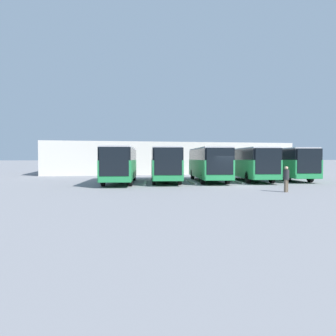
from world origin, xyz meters
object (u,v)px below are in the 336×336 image
at_px(bus_0, 285,163).
at_px(bus_2, 208,163).
at_px(bus_4, 120,163).
at_px(bus_3, 165,163).
at_px(bus_1, 249,163).
at_px(pedestrian, 286,178).

height_order(bus_0, bus_2, same).
bearing_deg(bus_4, bus_3, -163.68).
xyz_separation_m(bus_2, bus_3, (4.34, -0.25, 0.00)).
distance_m(bus_2, bus_3, 4.35).
xyz_separation_m(bus_0, bus_1, (4.34, 0.49, 0.00)).
bearing_deg(bus_0, bus_3, 9.86).
xyz_separation_m(bus_4, pedestrian, (-10.50, 10.40, -0.89)).
bearing_deg(bus_3, bus_1, -173.04).
bearing_deg(bus_3, bus_0, -170.14).
distance_m(bus_3, bus_4, 4.37).
bearing_deg(pedestrian, bus_3, 85.29).
distance_m(bus_0, bus_2, 8.69).
bearing_deg(bus_4, pedestrian, 144.47).
xyz_separation_m(bus_3, pedestrian, (-6.17, 10.94, -0.89)).
height_order(bus_3, pedestrian, bus_3).
xyz_separation_m(bus_1, pedestrian, (2.51, 10.61, -0.89)).
relative_size(bus_2, bus_3, 1.00).
distance_m(bus_1, bus_3, 8.69).
xyz_separation_m(bus_1, bus_2, (4.34, -0.09, 0.00)).
height_order(bus_1, bus_2, same).
bearing_deg(bus_2, bus_1, -171.94).
xyz_separation_m(bus_3, bus_4, (4.34, 0.54, 0.00)).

